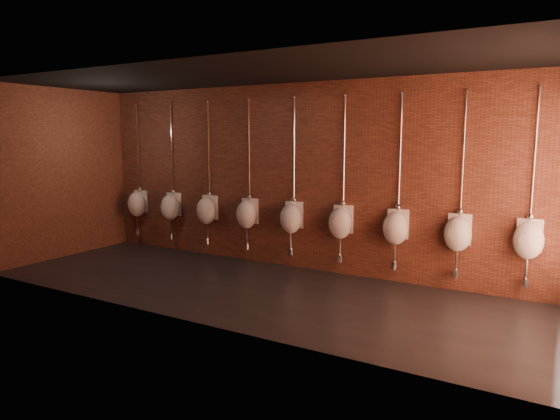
{
  "coord_description": "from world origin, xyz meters",
  "views": [
    {
      "loc": [
        4.08,
        -6.11,
        2.29
      ],
      "look_at": [
        0.03,
        0.9,
        1.1
      ],
      "focal_mm": 32.0,
      "sensor_mm": 36.0,
      "label": 1
    }
  ],
  "objects_px": {
    "urinal_4": "(291,218)",
    "urinal_5": "(341,222)",
    "urinal_0": "(137,203)",
    "urinal_1": "(170,206)",
    "urinal_3": "(247,214)",
    "urinal_6": "(396,227)",
    "urinal_7": "(458,233)",
    "urinal_2": "(207,210)",
    "urinal_8": "(528,239)"
  },
  "relations": [
    {
      "from": "urinal_4",
      "to": "urinal_5",
      "type": "relative_size",
      "value": 1.0
    },
    {
      "from": "urinal_0",
      "to": "urinal_1",
      "type": "relative_size",
      "value": 1.0
    },
    {
      "from": "urinal_0",
      "to": "urinal_3",
      "type": "xyz_separation_m",
      "value": [
        2.77,
        0.0,
        0.0
      ]
    },
    {
      "from": "urinal_4",
      "to": "urinal_6",
      "type": "xyz_separation_m",
      "value": [
        1.85,
        0.0,
        0.0
      ]
    },
    {
      "from": "urinal_0",
      "to": "urinal_7",
      "type": "xyz_separation_m",
      "value": [
        6.47,
        0.0,
        0.0
      ]
    },
    {
      "from": "urinal_2",
      "to": "urinal_7",
      "type": "relative_size",
      "value": 1.0
    },
    {
      "from": "urinal_5",
      "to": "urinal_2",
      "type": "bearing_deg",
      "value": 180.0
    },
    {
      "from": "urinal_2",
      "to": "urinal_5",
      "type": "distance_m",
      "value": 2.77
    },
    {
      "from": "urinal_7",
      "to": "urinal_8",
      "type": "xyz_separation_m",
      "value": [
        0.92,
        0.0,
        0.0
      ]
    },
    {
      "from": "urinal_0",
      "to": "urinal_2",
      "type": "bearing_deg",
      "value": 0.0
    },
    {
      "from": "urinal_0",
      "to": "urinal_8",
      "type": "xyz_separation_m",
      "value": [
        7.39,
        0.0,
        0.0
      ]
    },
    {
      "from": "urinal_7",
      "to": "urinal_8",
      "type": "relative_size",
      "value": 1.0
    },
    {
      "from": "urinal_3",
      "to": "urinal_5",
      "type": "bearing_deg",
      "value": 0.0
    },
    {
      "from": "urinal_7",
      "to": "urinal_8",
      "type": "distance_m",
      "value": 0.92
    },
    {
      "from": "urinal_1",
      "to": "urinal_4",
      "type": "xyz_separation_m",
      "value": [
        2.77,
        0.0,
        0.0
      ]
    },
    {
      "from": "urinal_8",
      "to": "urinal_3",
      "type": "bearing_deg",
      "value": 180.0
    },
    {
      "from": "urinal_3",
      "to": "urinal_1",
      "type": "bearing_deg",
      "value": 180.0
    },
    {
      "from": "urinal_2",
      "to": "urinal_4",
      "type": "distance_m",
      "value": 1.85
    },
    {
      "from": "urinal_0",
      "to": "urinal_4",
      "type": "bearing_deg",
      "value": 0.0
    },
    {
      "from": "urinal_0",
      "to": "urinal_5",
      "type": "height_order",
      "value": "same"
    },
    {
      "from": "urinal_8",
      "to": "urinal_5",
      "type": "bearing_deg",
      "value": 180.0
    },
    {
      "from": "urinal_3",
      "to": "urinal_7",
      "type": "relative_size",
      "value": 1.0
    },
    {
      "from": "urinal_5",
      "to": "urinal_7",
      "type": "height_order",
      "value": "same"
    },
    {
      "from": "urinal_1",
      "to": "urinal_6",
      "type": "relative_size",
      "value": 1.0
    },
    {
      "from": "urinal_6",
      "to": "urinal_3",
      "type": "bearing_deg",
      "value": 180.0
    },
    {
      "from": "urinal_1",
      "to": "urinal_5",
      "type": "distance_m",
      "value": 3.7
    },
    {
      "from": "urinal_2",
      "to": "urinal_4",
      "type": "xyz_separation_m",
      "value": [
        1.85,
        0.0,
        0.0
      ]
    },
    {
      "from": "urinal_0",
      "to": "urinal_4",
      "type": "relative_size",
      "value": 1.0
    },
    {
      "from": "urinal_1",
      "to": "urinal_8",
      "type": "relative_size",
      "value": 1.0
    },
    {
      "from": "urinal_1",
      "to": "urinal_4",
      "type": "distance_m",
      "value": 2.77
    },
    {
      "from": "urinal_6",
      "to": "urinal_7",
      "type": "relative_size",
      "value": 1.0
    },
    {
      "from": "urinal_4",
      "to": "urinal_7",
      "type": "relative_size",
      "value": 1.0
    },
    {
      "from": "urinal_0",
      "to": "urinal_1",
      "type": "distance_m",
      "value": 0.92
    },
    {
      "from": "urinal_3",
      "to": "urinal_8",
      "type": "relative_size",
      "value": 1.0
    },
    {
      "from": "urinal_4",
      "to": "urinal_0",
      "type": "bearing_deg",
      "value": 180.0
    },
    {
      "from": "urinal_2",
      "to": "urinal_5",
      "type": "relative_size",
      "value": 1.0
    },
    {
      "from": "urinal_4",
      "to": "urinal_6",
      "type": "distance_m",
      "value": 1.85
    },
    {
      "from": "urinal_1",
      "to": "urinal_4",
      "type": "bearing_deg",
      "value": 0.0
    },
    {
      "from": "urinal_4",
      "to": "urinal_5",
      "type": "bearing_deg",
      "value": 0.0
    },
    {
      "from": "urinal_3",
      "to": "urinal_2",
      "type": "bearing_deg",
      "value": 180.0
    },
    {
      "from": "urinal_3",
      "to": "urinal_4",
      "type": "relative_size",
      "value": 1.0
    },
    {
      "from": "urinal_1",
      "to": "urinal_6",
      "type": "xyz_separation_m",
      "value": [
        4.62,
        0.0,
        0.0
      ]
    },
    {
      "from": "urinal_3",
      "to": "urinal_8",
      "type": "height_order",
      "value": "same"
    },
    {
      "from": "urinal_0",
      "to": "urinal_1",
      "type": "xyz_separation_m",
      "value": [
        0.92,
        0.0,
        0.0
      ]
    },
    {
      "from": "urinal_5",
      "to": "urinal_8",
      "type": "height_order",
      "value": "same"
    },
    {
      "from": "urinal_4",
      "to": "urinal_1",
      "type": "bearing_deg",
      "value": 180.0
    },
    {
      "from": "urinal_7",
      "to": "urinal_5",
      "type": "bearing_deg",
      "value": 180.0
    },
    {
      "from": "urinal_0",
      "to": "urinal_4",
      "type": "height_order",
      "value": "same"
    },
    {
      "from": "urinal_7",
      "to": "urinal_8",
      "type": "height_order",
      "value": "same"
    },
    {
      "from": "urinal_1",
      "to": "urinal_7",
      "type": "xyz_separation_m",
      "value": [
        5.54,
        0.0,
        0.0
      ]
    }
  ]
}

